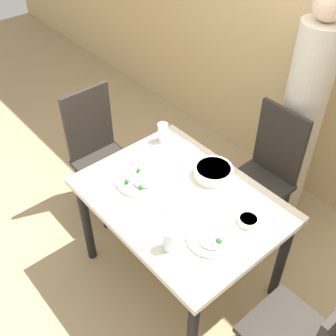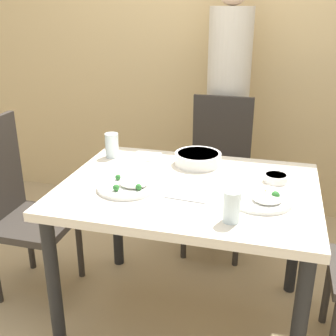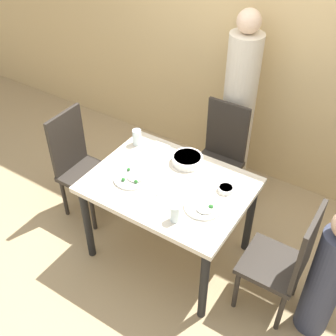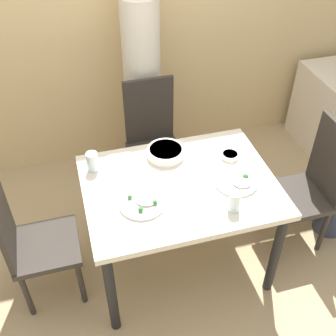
{
  "view_description": "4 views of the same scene",
  "coord_description": "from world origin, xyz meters",
  "px_view_note": "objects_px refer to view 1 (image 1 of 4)",
  "views": [
    {
      "loc": [
        1.25,
        -1.16,
        2.48
      ],
      "look_at": [
        -0.06,
        -0.05,
        0.96
      ],
      "focal_mm": 45.0,
      "sensor_mm": 36.0,
      "label": 1
    },
    {
      "loc": [
        0.37,
        -1.71,
        1.53
      ],
      "look_at": [
        -0.09,
        -0.03,
        0.84
      ],
      "focal_mm": 45.0,
      "sensor_mm": 36.0,
      "label": 2
    },
    {
      "loc": [
        1.23,
        -1.92,
        2.76
      ],
      "look_at": [
        0.05,
        -0.09,
        0.97
      ],
      "focal_mm": 45.0,
      "sensor_mm": 36.0,
      "label": 3
    },
    {
      "loc": [
        -0.57,
        -1.77,
        2.47
      ],
      "look_at": [
        -0.1,
        -0.09,
        0.97
      ],
      "focal_mm": 45.0,
      "sensor_mm": 36.0,
      "label": 4
    }
  ],
  "objects_px": {
    "bowl_curry": "(213,171)",
    "glass_water_tall": "(163,132)",
    "chair_adult_spot": "(265,171)",
    "plate_rice_adult": "(140,181)",
    "person_adult": "(300,121)",
    "chair_child_spot": "(304,336)"
  },
  "relations": [
    {
      "from": "person_adult",
      "to": "glass_water_tall",
      "type": "relative_size",
      "value": 13.16
    },
    {
      "from": "bowl_curry",
      "to": "person_adult",
      "type": "bearing_deg",
      "value": 87.37
    },
    {
      "from": "bowl_curry",
      "to": "plate_rice_adult",
      "type": "distance_m",
      "value": 0.45
    },
    {
      "from": "chair_adult_spot",
      "to": "person_adult",
      "type": "bearing_deg",
      "value": 90.0
    },
    {
      "from": "chair_child_spot",
      "to": "bowl_curry",
      "type": "bearing_deg",
      "value": -106.97
    },
    {
      "from": "chair_adult_spot",
      "to": "bowl_curry",
      "type": "relative_size",
      "value": 4.14
    },
    {
      "from": "plate_rice_adult",
      "to": "bowl_curry",
      "type": "bearing_deg",
      "value": 57.94
    },
    {
      "from": "chair_child_spot",
      "to": "glass_water_tall",
      "type": "bearing_deg",
      "value": -101.25
    },
    {
      "from": "person_adult",
      "to": "glass_water_tall",
      "type": "distance_m",
      "value": 0.96
    },
    {
      "from": "plate_rice_adult",
      "to": "glass_water_tall",
      "type": "height_order",
      "value": "glass_water_tall"
    },
    {
      "from": "chair_child_spot",
      "to": "glass_water_tall",
      "type": "xyz_separation_m",
      "value": [
        -1.4,
        0.28,
        0.3
      ]
    },
    {
      "from": "person_adult",
      "to": "plate_rice_adult",
      "type": "relative_size",
      "value": 6.41
    },
    {
      "from": "person_adult",
      "to": "plate_rice_adult",
      "type": "bearing_deg",
      "value": -103.03
    },
    {
      "from": "plate_rice_adult",
      "to": "glass_water_tall",
      "type": "distance_m",
      "value": 0.44
    },
    {
      "from": "chair_child_spot",
      "to": "person_adult",
      "type": "distance_m",
      "value": 1.45
    },
    {
      "from": "plate_rice_adult",
      "to": "chair_child_spot",
      "type": "bearing_deg",
      "value": 4.6
    },
    {
      "from": "plate_rice_adult",
      "to": "glass_water_tall",
      "type": "bearing_deg",
      "value": 121.53
    },
    {
      "from": "bowl_curry",
      "to": "glass_water_tall",
      "type": "height_order",
      "value": "glass_water_tall"
    },
    {
      "from": "chair_adult_spot",
      "to": "plate_rice_adult",
      "type": "xyz_separation_m",
      "value": [
        -0.28,
        -0.89,
        0.25
      ]
    },
    {
      "from": "bowl_curry",
      "to": "plate_rice_adult",
      "type": "relative_size",
      "value": 0.89
    },
    {
      "from": "bowl_curry",
      "to": "chair_child_spot",
      "type": "bearing_deg",
      "value": -16.97
    },
    {
      "from": "chair_adult_spot",
      "to": "plate_rice_adult",
      "type": "distance_m",
      "value": 0.96
    }
  ]
}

